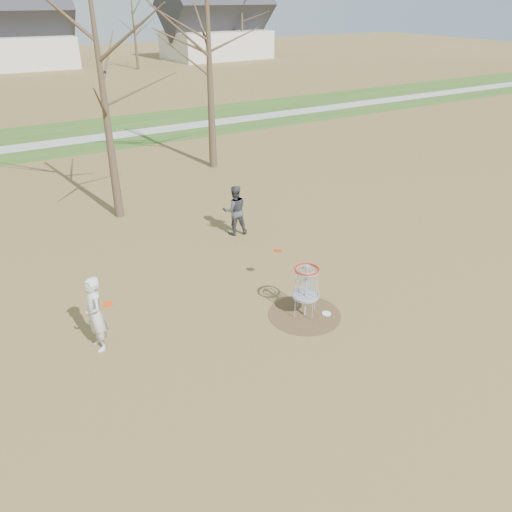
{
  "coord_description": "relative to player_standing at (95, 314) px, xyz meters",
  "views": [
    {
      "loc": [
        -6.29,
        -8.17,
        6.99
      ],
      "look_at": [
        -0.5,
        1.5,
        1.1
      ],
      "focal_mm": 35.0,
      "sensor_mm": 36.0,
      "label": 1
    }
  ],
  "objects": [
    {
      "name": "ground",
      "position": [
        4.67,
        -1.32,
        -0.88
      ],
      "size": [
        160.0,
        160.0,
        0.0
      ],
      "primitive_type": "plane",
      "color": "brown",
      "rests_on": "ground"
    },
    {
      "name": "player_throwing",
      "position": [
        5.5,
        3.73,
        -0.05
      ],
      "size": [
        0.94,
        0.81,
        1.66
      ],
      "primitive_type": "imported",
      "rotation": [
        0.0,
        0.0,
        2.89
      ],
      "color": "#393A3F",
      "rests_on": "ground"
    },
    {
      "name": "discs_in_play",
      "position": [
        2.67,
        0.05,
        0.21
      ],
      "size": [
        4.79,
        0.53,
        0.09
      ],
      "color": "red",
      "rests_on": "ground"
    },
    {
      "name": "bare_trees",
      "position": [
        6.45,
        34.47,
        4.46
      ],
      "size": [
        52.62,
        44.98,
        9.0
      ],
      "color": "#382B1E",
      "rests_on": "ground"
    },
    {
      "name": "disc_grounded",
      "position": [
        5.15,
        -1.58,
        -0.86
      ],
      "size": [
        0.22,
        0.22,
        0.02
      ],
      "primitive_type": "cylinder",
      "color": "white",
      "rests_on": "dirt_circle"
    },
    {
      "name": "disc_golf_basket",
      "position": [
        4.67,
        -1.32,
        0.03
      ],
      "size": [
        0.64,
        0.64,
        1.35
      ],
      "color": "#9EA3AD",
      "rests_on": "ground"
    },
    {
      "name": "green_band",
      "position": [
        4.67,
        19.68,
        -0.88
      ],
      "size": [
        160.0,
        8.0,
        0.01
      ],
      "primitive_type": "cube",
      "color": "#2D5119",
      "rests_on": "ground"
    },
    {
      "name": "footpath",
      "position": [
        4.67,
        18.68,
        -0.87
      ],
      "size": [
        160.0,
        1.5,
        0.01
      ],
      "primitive_type": "cube",
      "color": "#9E9E99",
      "rests_on": "green_band"
    },
    {
      "name": "houses_row",
      "position": [
        8.99,
        51.24,
        2.64
      ],
      "size": [
        56.51,
        10.01,
        7.26
      ],
      "color": "silver",
      "rests_on": "ground"
    },
    {
      "name": "player_standing",
      "position": [
        0.0,
        0.0,
        0.0
      ],
      "size": [
        0.45,
        0.66,
        1.77
      ],
      "primitive_type": "imported",
      "rotation": [
        0.0,
        0.0,
        -1.52
      ],
      "color": "silver",
      "rests_on": "ground"
    },
    {
      "name": "dirt_circle",
      "position": [
        4.67,
        -1.32,
        -0.88
      ],
      "size": [
        1.8,
        1.8,
        0.01
      ],
      "primitive_type": "cylinder",
      "color": "#47331E",
      "rests_on": "ground"
    }
  ]
}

